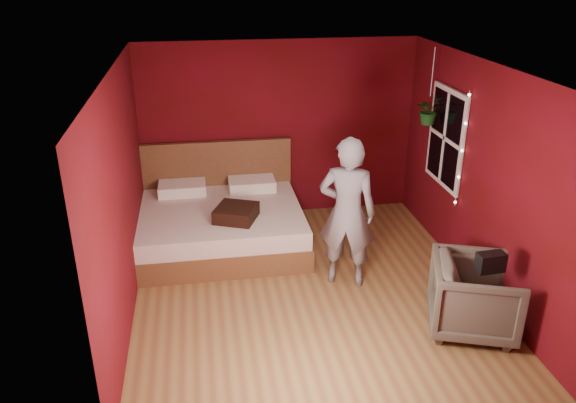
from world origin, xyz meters
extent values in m
plane|color=olive|center=(0.00, 0.00, 0.00)|extent=(4.50, 4.50, 0.00)
cube|color=maroon|center=(0.00, 2.26, 1.30)|extent=(4.00, 0.02, 2.60)
cube|color=maroon|center=(0.00, -2.26, 1.30)|extent=(4.00, 0.02, 2.60)
cube|color=maroon|center=(-2.01, 0.00, 1.30)|extent=(0.02, 4.50, 2.60)
cube|color=maroon|center=(2.01, 0.00, 1.30)|extent=(0.02, 4.50, 2.60)
cube|color=silver|center=(0.00, 0.00, 2.61)|extent=(4.00, 4.50, 0.02)
cube|color=white|center=(1.97, 0.90, 1.50)|extent=(0.04, 0.97, 1.27)
cube|color=black|center=(1.96, 0.90, 1.50)|extent=(0.02, 0.85, 1.15)
cube|color=white|center=(1.95, 0.90, 1.50)|extent=(0.03, 0.05, 1.15)
cube|color=white|center=(1.95, 0.90, 1.50)|extent=(0.03, 0.85, 0.05)
cylinder|color=silver|center=(1.94, 0.38, 1.50)|extent=(0.01, 0.01, 1.45)
sphere|color=#FFF2CC|center=(1.94, 0.38, 0.83)|extent=(0.04, 0.04, 0.04)
sphere|color=#FFF2CC|center=(1.94, 0.38, 1.16)|extent=(0.04, 0.04, 0.04)
sphere|color=#FFF2CC|center=(1.94, 0.38, 1.50)|extent=(0.04, 0.04, 0.04)
sphere|color=#FFF2CC|center=(1.94, 0.38, 1.84)|extent=(0.04, 0.04, 0.04)
sphere|color=#FFF2CC|center=(1.94, 0.38, 2.17)|extent=(0.04, 0.04, 0.04)
cube|color=brown|center=(-0.95, 1.27, 0.15)|extent=(2.20, 1.87, 0.31)
cube|color=white|center=(-0.95, 1.27, 0.43)|extent=(2.15, 1.83, 0.24)
cube|color=brown|center=(-0.95, 2.16, 0.60)|extent=(2.20, 0.09, 1.21)
cube|color=white|center=(-1.44, 1.89, 0.63)|extent=(0.66, 0.42, 0.15)
cube|color=white|center=(-0.46, 1.89, 0.63)|extent=(0.66, 0.42, 0.15)
imported|color=slate|center=(0.47, 0.10, 0.91)|extent=(0.78, 0.65, 1.83)
imported|color=#585445|center=(1.56, -1.04, 0.40)|extent=(1.11, 1.09, 0.80)
cube|color=black|center=(1.57, -1.20, 0.89)|extent=(0.28, 0.15, 0.20)
cube|color=black|center=(-0.76, 0.91, 0.64)|extent=(0.64, 0.64, 0.17)
cylinder|color=silver|center=(1.82, 1.18, 2.29)|extent=(0.01, 0.01, 0.62)
imported|color=#1A5117|center=(1.82, 1.18, 1.80)|extent=(0.43, 0.40, 0.37)
camera|label=1|loc=(-1.15, -5.60, 3.63)|focal=35.00mm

